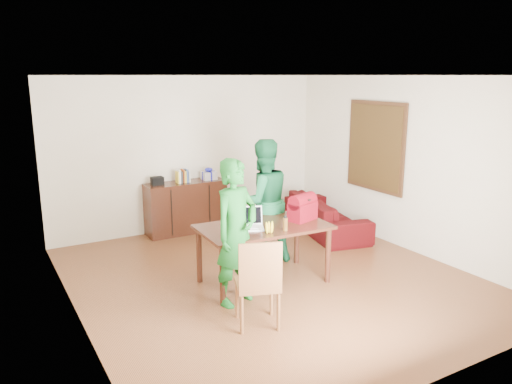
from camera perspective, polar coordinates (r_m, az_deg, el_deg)
room at (r=6.63m, az=1.28°, el=1.07°), size 5.20×5.70×2.90m
table at (r=6.56m, az=0.88°, el=-4.68°), size 1.72×1.03×0.79m
chair at (r=5.60m, az=0.16°, el=-12.23°), size 0.59×0.57×1.02m
person_near at (r=5.93m, az=-2.28°, el=-4.63°), size 0.75×0.62×1.77m
person_far at (r=7.25m, az=0.76°, el=-1.07°), size 0.95×0.78×1.82m
laptop at (r=6.37m, az=-0.78°, el=-3.83°), size 0.44×0.38×0.26m
bananas at (r=6.21m, az=1.54°, el=-4.46°), size 0.18×0.15×0.06m
bottle at (r=6.30m, az=3.36°, el=-3.60°), size 0.07×0.07×0.19m
red_bag at (r=6.76m, az=5.33°, el=-2.03°), size 0.44×0.33×0.29m
sofa at (r=8.90m, az=7.96°, el=-2.57°), size 1.26×2.19×0.60m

